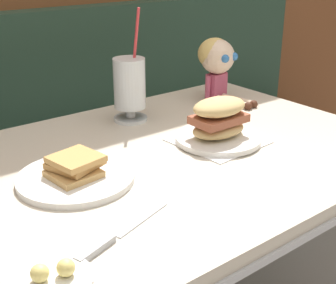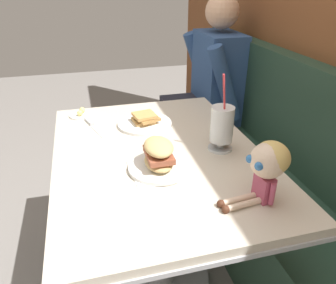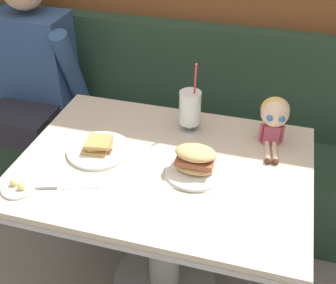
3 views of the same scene
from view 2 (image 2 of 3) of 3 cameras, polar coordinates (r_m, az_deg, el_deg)
name	(u,v)px [view 2 (image 2 of 3)]	position (r m, az deg, el deg)	size (l,w,h in m)	color
booth_bench	(282,209)	(1.77, 19.03, -10.80)	(2.60, 0.48, 1.00)	#233D2D
diner_table	(158,192)	(1.42, -1.66, -8.67)	(1.11, 0.81, 0.74)	beige
toast_plate	(145,122)	(1.54, -4.01, 3.44)	(0.25, 0.25, 0.06)	white
milkshake_glass	(222,127)	(1.30, 9.23, 2.64)	(0.10, 0.10, 0.32)	silver
sandwich_plate	(159,158)	(1.18, -1.61, -2.83)	(0.22, 0.22, 0.12)	white
butter_saucer	(82,114)	(1.69, -14.63, 4.64)	(0.12, 0.12, 0.04)	white
butter_knife	(91,124)	(1.58, -13.02, 3.03)	(0.23, 0.09, 0.01)	silver
seated_doll	(268,164)	(1.03, 16.74, -3.60)	(0.12, 0.22, 0.20)	#B74C6B
diner_patron	(212,78)	(2.26, 7.57, 10.93)	(0.55, 0.48, 0.81)	#2D4C7F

